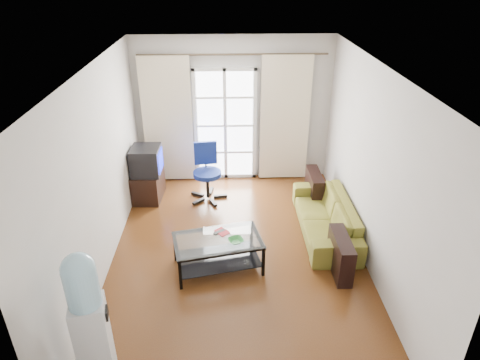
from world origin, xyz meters
name	(u,v)px	position (x,y,z in m)	size (l,w,h in m)	color
floor	(238,256)	(0.00, 0.00, 0.00)	(5.20, 5.20, 0.00)	#583114
ceiling	(237,69)	(0.00, 0.00, 2.70)	(5.20, 5.20, 0.00)	white
wall_back	(233,110)	(0.00, 2.60, 1.35)	(3.60, 0.02, 2.70)	beige
wall_front	(247,325)	(0.00, -2.60, 1.35)	(3.60, 0.02, 2.70)	beige
wall_left	(98,176)	(-1.80, 0.00, 1.35)	(0.02, 5.20, 2.70)	beige
wall_right	(374,171)	(1.80, 0.00, 1.35)	(0.02, 5.20, 2.70)	beige
french_door	(225,126)	(-0.15, 2.54, 1.07)	(1.16, 0.06, 2.15)	white
curtain_rod	(233,54)	(0.00, 2.50, 2.38)	(0.04, 0.04, 3.30)	#4C3F2D
curtain_left	(168,121)	(-1.20, 2.48, 1.20)	(0.90, 0.07, 2.35)	beige
curtain_right	(285,120)	(0.95, 2.48, 1.20)	(0.90, 0.07, 2.35)	beige
radiator	(275,162)	(0.80, 2.50, 0.33)	(0.64, 0.12, 0.64)	gray
sofa	(326,217)	(1.39, 0.59, 0.28)	(0.75, 1.91, 0.56)	brown
coffee_table	(218,250)	(-0.27, -0.24, 0.31)	(1.29, 0.90, 0.48)	silver
bowl	(236,241)	(-0.03, -0.31, 0.50)	(0.26, 0.26, 0.05)	green
book	(218,234)	(-0.27, -0.12, 0.49)	(0.24, 0.25, 0.02)	maroon
remote	(220,232)	(-0.25, -0.07, 0.49)	(0.18, 0.05, 0.02)	black
tv_stand	(148,185)	(-1.54, 1.78, 0.26)	(0.47, 0.70, 0.52)	black
crt_tv	(145,161)	(-1.54, 1.74, 0.75)	(0.54, 0.53, 0.48)	black
task_chair	(207,183)	(-0.48, 1.73, 0.30)	(0.77, 0.77, 1.01)	black
water_cooler	(89,318)	(-1.47, -1.95, 0.82)	(0.38, 0.38, 1.56)	silver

